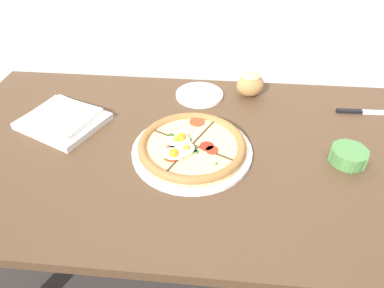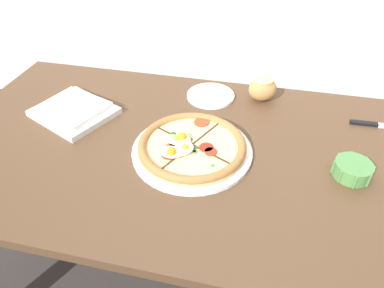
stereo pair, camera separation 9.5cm
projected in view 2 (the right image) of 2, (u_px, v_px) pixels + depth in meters
The scene contains 8 objects.
ground_plane at pixel (188, 278), 1.46m from camera, with size 12.00×12.00×0.00m, color #2D2826.
dining_table at pixel (187, 170), 1.06m from camera, with size 1.47×0.81×0.73m.
pizza at pixel (192, 147), 0.96m from camera, with size 0.34×0.34×0.06m.
ramekin_bowl at pixel (353, 169), 0.89m from camera, with size 0.10×0.10×0.04m.
napkin_folded at pixel (74, 110), 1.11m from camera, with size 0.30×0.28×0.04m.
bread_piece_near at pixel (263, 88), 1.16m from camera, with size 0.11×0.09×0.09m.
knife_main at pixel (382, 125), 1.07m from camera, with size 0.20×0.02×0.01m.
side_saucer at pixel (211, 96), 1.20m from camera, with size 0.17×0.17×0.01m.
Camera 2 is at (0.19, -0.74, 1.36)m, focal length 32.00 mm.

